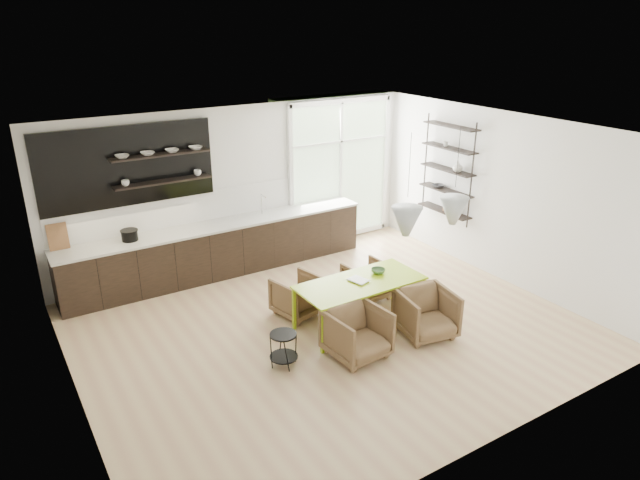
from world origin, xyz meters
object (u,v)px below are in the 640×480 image
Objects in this scene: armchair_back_right at (367,281)px; armchair_front_right at (426,313)px; dining_table at (360,285)px; armchair_back_left at (298,296)px; armchair_front_left at (357,333)px; wire_stool at (283,345)px.

armchair_front_right reaches higher than armchair_back_right.
dining_table is 2.82× the size of armchair_back_left.
armchair_back_left is 1.45m from armchair_front_left.
armchair_front_left is at bearing 80.62° from armchair_back_left.
dining_table is 2.88× the size of armchair_back_right.
armchair_back_left reaches higher than armchair_back_right.
armchair_front_right reaches higher than armchair_back_left.
armchair_front_left and armchair_front_right have the same top height.
armchair_back_left is (-0.63, 0.76, -0.34)m from dining_table.
wire_stool is at bearing 23.03° from armchair_back_right.
armchair_front_right is at bearing -51.86° from dining_table.
armchair_front_right is 2.16m from wire_stool.
armchair_front_left reaches higher than armchair_back_right.
armchair_front_left is 1.17m from armchair_front_right.
armchair_back_left is 1.42× the size of wire_stool.
armchair_back_left is at bearing 129.38° from dining_table.
armchair_front_right is (0.02, -1.41, 0.05)m from armchair_back_right.
armchair_back_right is at bearing 44.98° from armchair_front_left.
armchair_front_left is at bearing 46.65° from armchair_back_right.
dining_table is 2.51× the size of armchair_front_left.
armchair_back_left is 1.02× the size of armchair_back_right.
armchair_front_left is 1.01m from wire_stool.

